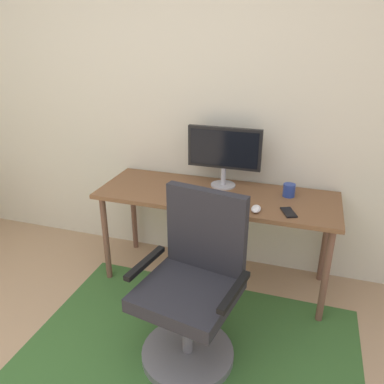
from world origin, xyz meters
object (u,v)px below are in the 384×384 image
(desk, at_px, (216,202))
(monitor, at_px, (224,151))
(keyboard, at_px, (214,203))
(office_chair, at_px, (193,294))
(computer_mouse, at_px, (256,209))
(coffee_cup, at_px, (289,190))
(cell_phone, at_px, (289,212))

(desk, xyz_separation_m, monitor, (0.01, 0.15, 0.34))
(keyboard, distance_m, office_chair, 0.64)
(desk, height_order, computer_mouse, computer_mouse)
(desk, xyz_separation_m, keyboard, (0.03, -0.19, 0.08))
(monitor, distance_m, coffee_cup, 0.53)
(keyboard, distance_m, coffee_cup, 0.54)
(coffee_cup, xyz_separation_m, office_chair, (-0.43, -0.84, -0.35))
(monitor, bearing_deg, cell_phone, -32.49)
(desk, distance_m, keyboard, 0.20)
(desk, xyz_separation_m, cell_phone, (0.51, -0.16, 0.07))
(keyboard, height_order, computer_mouse, computer_mouse)
(monitor, bearing_deg, keyboard, -86.27)
(monitor, bearing_deg, computer_mouse, -49.83)
(coffee_cup, distance_m, office_chair, 1.01)
(office_chair, bearing_deg, keyboard, 103.10)
(keyboard, relative_size, office_chair, 0.44)
(cell_phone, bearing_deg, monitor, 124.27)
(cell_phone, bearing_deg, computer_mouse, 167.00)
(keyboard, height_order, office_chair, office_chair)
(desk, height_order, coffee_cup, coffee_cup)
(cell_phone, xyz_separation_m, office_chair, (-0.45, -0.57, -0.31))
(desk, bearing_deg, computer_mouse, -32.81)
(computer_mouse, xyz_separation_m, office_chair, (-0.25, -0.54, -0.32))
(keyboard, relative_size, cell_phone, 3.07)
(desk, relative_size, keyboard, 3.90)
(desk, relative_size, computer_mouse, 16.12)
(monitor, height_order, keyboard, monitor)
(cell_phone, bearing_deg, office_chair, -151.37)
(keyboard, bearing_deg, computer_mouse, -2.87)
(monitor, distance_m, computer_mouse, 0.53)
(coffee_cup, height_order, cell_phone, coffee_cup)
(keyboard, height_order, cell_phone, keyboard)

